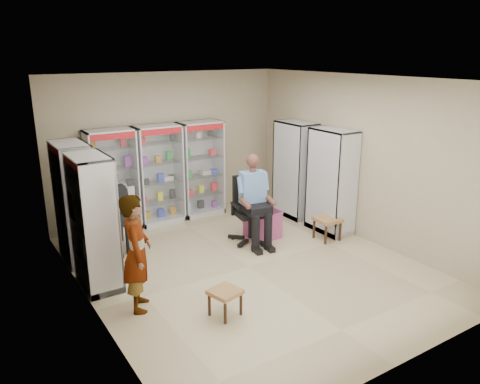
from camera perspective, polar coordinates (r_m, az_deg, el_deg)
floor at (r=7.76m, az=1.01°, el=-9.09°), size 6.00×6.00×0.00m
room_shell at (r=7.12m, az=1.09°, el=5.30°), size 5.02×6.02×3.01m
cabinet_back_left at (r=9.23m, az=-15.26°, el=1.22°), size 0.90×0.50×2.00m
cabinet_back_mid at (r=9.54m, az=-9.83°, el=2.07°), size 0.90×0.50×2.00m
cabinet_back_right at (r=9.93m, az=-4.79°, el=2.85°), size 0.90×0.50×2.00m
cabinet_right_far at (r=9.89m, az=6.72°, el=2.73°), size 0.90×0.50×2.00m
cabinet_right_near at (r=9.09m, az=11.08°, el=1.27°), size 0.90×0.50×2.00m
cabinet_left_far at (r=8.14m, az=-19.47°, el=-1.24°), size 0.90×0.50×2.00m
cabinet_left_near at (r=7.12m, az=-17.36°, el=-3.59°), size 0.90×0.50×2.00m
wooden_chair at (r=8.65m, az=-15.08°, el=-3.50°), size 0.42×0.42×0.94m
seated_customer at (r=8.54m, az=-15.08°, el=-2.35°), size 0.44×0.60×1.34m
office_chair at (r=8.54m, az=1.28°, el=-2.17°), size 0.76×0.76×1.22m
seated_shopkeeper at (r=8.45m, az=1.47°, el=-1.19°), size 0.62×0.78×1.55m
pink_trunk at (r=8.84m, az=2.78°, el=-3.91°), size 0.58×0.56×0.52m
tea_glass at (r=8.70m, az=2.86°, el=-2.13°), size 0.07×0.07×0.09m
woven_stool_a at (r=8.89m, az=10.57°, el=-4.40°), size 0.45×0.45×0.43m
woven_stool_b at (r=6.39m, az=-1.82°, el=-13.32°), size 0.45×0.45×0.37m
standing_man at (r=6.42m, az=-12.46°, el=-7.27°), size 0.59×0.70×1.63m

